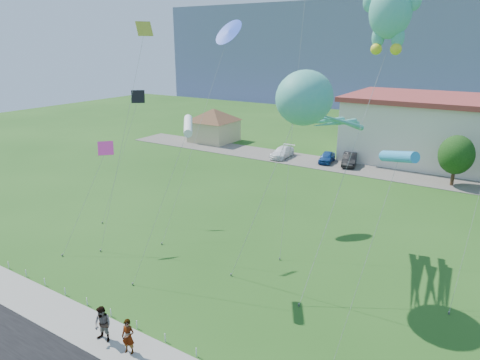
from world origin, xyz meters
name	(u,v)px	position (x,y,z in m)	size (l,w,h in m)	color
ground	(168,322)	(0.00, 0.00, 0.00)	(160.00, 160.00, 0.00)	#204D15
sidewalk	(130,350)	(0.00, -2.75, 0.05)	(80.00, 2.50, 0.10)	gray
parking_strip	(362,169)	(0.00, 35.00, 0.03)	(70.00, 6.00, 0.06)	#59544C
hill_ridge	(461,51)	(0.00, 120.00, 12.50)	(160.00, 50.00, 25.00)	slate
pavilion	(214,122)	(-24.00, 38.00, 3.02)	(9.20, 9.20, 5.00)	tan
rope_fence	(151,331)	(0.00, -1.30, 0.25)	(26.05, 0.05, 0.50)	white
tree_near	(456,155)	(10.00, 34.00, 3.39)	(3.60, 3.60, 5.47)	#3F2B19
pedestrian_left	(128,336)	(0.11, -2.90, 1.02)	(0.67, 0.44, 1.84)	gray
pedestrian_right	(103,324)	(-1.60, -2.97, 1.07)	(0.95, 0.74, 1.95)	gray
parked_car_white	(282,152)	(-10.61, 34.76, 0.75)	(1.93, 4.75, 1.38)	white
parked_car_blue	(327,157)	(-4.69, 35.59, 0.73)	(1.58, 3.92, 1.33)	navy
parked_car_black	(350,159)	(-1.81, 35.78, 0.81)	(1.58, 4.54, 1.50)	black
octopus_kite	(313,108)	(4.02, 9.16, 10.89)	(5.36, 9.00, 13.15)	teal
teddy_bear_kite	(391,4)	(7.16, 12.49, 16.70)	(3.42, 8.42, 19.22)	teal
small_kite_black	(134,110)	(-12.69, 10.91, 9.17)	(1.76, 4.83, 10.69)	black
small_kite_white	(188,127)	(-1.95, 4.74, 9.83)	(2.73, 4.28, 10.35)	white
small_kite_pink	(102,158)	(-10.50, 5.29, 6.61)	(1.73, 4.63, 7.71)	#D83089
small_kite_yellow	(138,59)	(-8.72, 7.86, 13.46)	(1.83, 5.51, 15.93)	gold
small_kite_blue	(227,36)	(-6.59, 15.92, 15.05)	(1.80, 9.95, 16.10)	blue
small_kite_cyan	(398,158)	(10.13, 4.49, 9.70)	(1.63, 4.01, 10.21)	#2E97D3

